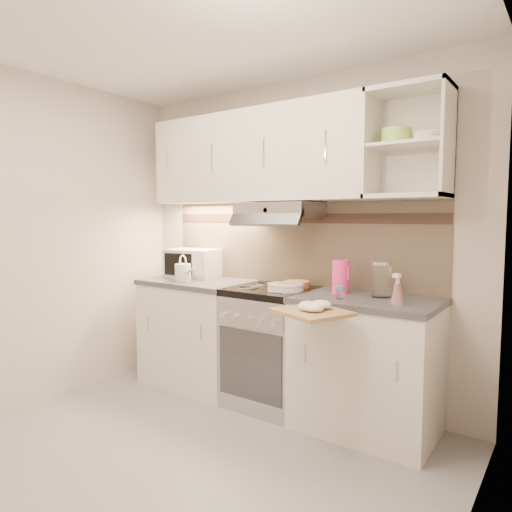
{
  "coord_description": "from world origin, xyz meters",
  "views": [
    {
      "loc": [
        1.86,
        -1.74,
        1.43
      ],
      "look_at": [
        -0.05,
        0.95,
        1.15
      ],
      "focal_mm": 32.0,
      "sensor_mm": 36.0,
      "label": 1
    }
  ],
  "objects": [
    {
      "name": "room_shell",
      "position": [
        0.0,
        0.37,
        1.63
      ],
      "size": [
        3.04,
        2.84,
        2.52
      ],
      "color": "beige",
      "rests_on": "ground"
    },
    {
      "name": "ground",
      "position": [
        0.0,
        0.0,
        0.0
      ],
      "size": [
        3.0,
        3.0,
        0.0
      ],
      "primitive_type": "plane",
      "color": "gray",
      "rests_on": "ground"
    },
    {
      "name": "base_cabinet_left",
      "position": [
        -0.75,
        1.1,
        0.43
      ],
      "size": [
        0.9,
        0.6,
        0.86
      ],
      "primitive_type": "cube",
      "color": "silver",
      "rests_on": "ground"
    },
    {
      "name": "electric_range",
      "position": [
        0.0,
        1.1,
        0.45
      ],
      "size": [
        0.6,
        0.6,
        0.9
      ],
      "color": "#B7B7BC",
      "rests_on": "ground"
    },
    {
      "name": "glass_jar",
      "position": [
        0.81,
        1.18,
        1.02
      ],
      "size": [
        0.13,
        0.13,
        0.24
      ],
      "rotation": [
        0.0,
        0.0,
        -0.22
      ],
      "color": "white",
      "rests_on": "worktop_right"
    },
    {
      "name": "plate_stack",
      "position": [
        0.15,
        1.05,
        0.92
      ],
      "size": [
        0.26,
        0.26,
        0.06
      ],
      "rotation": [
        0.0,
        0.0,
        -0.03
      ],
      "color": "white",
      "rests_on": "electric_range"
    },
    {
      "name": "worktop_right",
      "position": [
        0.75,
        1.1,
        0.88
      ],
      "size": [
        0.92,
        0.62,
        0.04
      ],
      "primitive_type": "cube",
      "color": "#47474C",
      "rests_on": "base_cabinet_right"
    },
    {
      "name": "worktop_left",
      "position": [
        -0.75,
        1.1,
        0.88
      ],
      "size": [
        0.92,
        0.62,
        0.04
      ],
      "primitive_type": "cube",
      "color": "#47474C",
      "rests_on": "base_cabinet_left"
    },
    {
      "name": "pink_pitcher",
      "position": [
        0.52,
        1.17,
        1.02
      ],
      "size": [
        0.12,
        0.12,
        0.23
      ],
      "rotation": [
        0.0,
        0.0,
        0.05
      ],
      "color": "#FF337D",
      "rests_on": "worktop_right"
    },
    {
      "name": "spray_bottle",
      "position": [
        0.98,
        1.0,
        0.98
      ],
      "size": [
        0.08,
        0.08,
        0.2
      ],
      "rotation": [
        0.0,
        0.0,
        -0.07
      ],
      "color": "#FF9ABC",
      "rests_on": "worktop_right"
    },
    {
      "name": "microwave",
      "position": [
        -0.92,
        1.22,
        1.02
      ],
      "size": [
        0.48,
        0.38,
        0.25
      ],
      "rotation": [
        0.0,
        0.0,
        0.14
      ],
      "color": "silver",
      "rests_on": "worktop_left"
    },
    {
      "name": "watering_can",
      "position": [
        -0.79,
        0.97,
        0.98
      ],
      "size": [
        0.26,
        0.14,
        0.22
      ],
      "rotation": [
        0.0,
        0.0,
        -0.3
      ],
      "color": "silver",
      "rests_on": "worktop_left"
    },
    {
      "name": "bread_loaf",
      "position": [
        0.14,
        1.24,
        0.92
      ],
      "size": [
        0.19,
        0.19,
        0.05
      ],
      "primitive_type": "cylinder",
      "color": "olive",
      "rests_on": "electric_range"
    },
    {
      "name": "base_cabinet_right",
      "position": [
        0.75,
        1.1,
        0.43
      ],
      "size": [
        0.9,
        0.6,
        0.86
      ],
      "primitive_type": "cube",
      "color": "silver",
      "rests_on": "ground"
    },
    {
      "name": "spice_jar",
      "position": [
        0.62,
        0.96,
        0.94
      ],
      "size": [
        0.06,
        0.06,
        0.08
      ],
      "rotation": [
        0.0,
        0.0,
        -0.4
      ],
      "color": "white",
      "rests_on": "worktop_right"
    },
    {
      "name": "dish_towel",
      "position": [
        0.58,
        0.62,
        0.91
      ],
      "size": [
        0.25,
        0.22,
        0.06
      ],
      "primitive_type": null,
      "rotation": [
        0.0,
        0.0,
        0.11
      ],
      "color": "silver",
      "rests_on": "cutting_board"
    },
    {
      "name": "cutting_board",
      "position": [
        0.6,
        0.61,
        0.87
      ],
      "size": [
        0.5,
        0.48,
        0.02
      ],
      "primitive_type": "cube",
      "rotation": [
        0.0,
        0.0,
        -0.38
      ],
      "color": "tan",
      "rests_on": "base_cabinet_right"
    }
  ]
}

